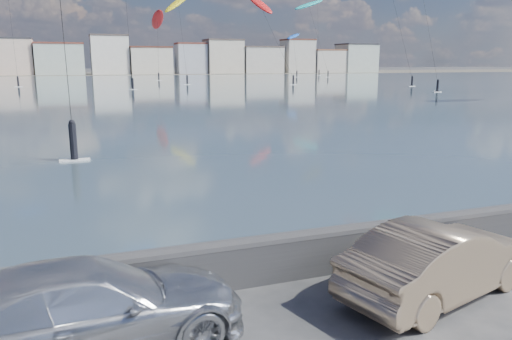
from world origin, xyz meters
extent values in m
cube|color=#39525D|center=(0.00, 91.50, 0.01)|extent=(500.00, 177.00, 0.00)
cube|color=#4C473D|center=(0.00, 200.00, 0.01)|extent=(500.00, 60.00, 0.00)
cube|color=#28282B|center=(0.00, 2.70, 0.45)|extent=(400.00, 0.35, 0.90)
cylinder|color=#28282B|center=(0.00, 2.70, 0.90)|extent=(400.00, 0.36, 0.36)
cube|color=beige|center=(-21.50, 186.00, 6.00)|extent=(14.00, 11.00, 12.00)
cube|color=#2D2D33|center=(-21.50, 186.00, 12.30)|extent=(14.28, 11.22, 0.60)
cube|color=#B7C6BC|center=(-6.00, 186.00, 5.25)|extent=(16.00, 13.00, 10.50)
cube|color=brown|center=(-6.00, 186.00, 10.80)|extent=(16.32, 13.26, 0.60)
cube|color=white|center=(11.00, 186.00, 6.75)|extent=(13.00, 10.00, 13.50)
cube|color=#4C423D|center=(11.00, 186.00, 13.80)|extent=(13.26, 10.20, 0.60)
cube|color=beige|center=(25.50, 186.00, 4.75)|extent=(15.00, 12.00, 9.50)
cube|color=#562D23|center=(25.50, 186.00, 9.80)|extent=(15.30, 12.24, 0.60)
cube|color=#B2B7C6|center=(41.00, 186.00, 5.50)|extent=(11.00, 9.00, 11.00)
cube|color=brown|center=(41.00, 186.00, 11.30)|extent=(11.22, 9.18, 0.60)
cube|color=beige|center=(54.00, 186.00, 6.25)|extent=(14.00, 11.00, 12.50)
cube|color=#4C423D|center=(54.00, 186.00, 12.80)|extent=(14.28, 11.22, 0.60)
cube|color=beige|center=(69.50, 186.00, 5.00)|extent=(16.00, 12.00, 10.00)
cube|color=#4C423D|center=(69.50, 186.00, 10.30)|extent=(16.32, 12.24, 0.60)
cube|color=beige|center=(86.00, 186.00, 6.50)|extent=(12.00, 10.00, 13.00)
cube|color=#562D23|center=(86.00, 186.00, 13.30)|extent=(12.24, 10.20, 0.60)
cube|color=beige|center=(99.50, 186.00, 4.50)|extent=(14.00, 11.00, 9.00)
cube|color=brown|center=(99.50, 186.00, 9.30)|extent=(14.28, 11.22, 0.60)
cube|color=#B7C6BC|center=(114.00, 186.00, 5.75)|extent=(15.00, 12.00, 11.50)
cube|color=#2D2D33|center=(114.00, 186.00, 11.80)|extent=(15.30, 12.24, 0.60)
imported|color=silver|center=(-2.93, 1.25, 0.76)|extent=(5.45, 2.71, 1.52)
imported|color=tan|center=(3.82, 0.93, 0.76)|extent=(4.87, 2.79, 1.52)
ellipsoid|color=#19BFBF|center=(66.22, 135.90, 21.39)|extent=(9.70, 2.92, 4.46)
cube|color=white|center=(69.92, 129.17, 0.05)|extent=(1.40, 0.42, 0.08)
cylinder|color=black|center=(69.92, 129.17, 0.95)|extent=(0.36, 0.36, 1.70)
sphere|color=black|center=(69.92, 129.17, 1.85)|extent=(0.28, 0.28, 0.28)
cylinder|color=black|center=(68.07, 132.53, 11.35)|extent=(3.75, 6.76, 20.10)
ellipsoid|color=blue|center=(65.07, 144.29, 12.50)|extent=(7.66, 7.29, 2.84)
cube|color=white|center=(61.28, 132.79, 0.05)|extent=(1.40, 0.42, 0.08)
cylinder|color=black|center=(61.28, 132.79, 0.95)|extent=(0.36, 0.36, 1.70)
sphere|color=black|center=(61.28, 132.79, 1.85)|extent=(0.28, 0.28, 0.28)
cylinder|color=black|center=(63.18, 138.54, 6.90)|extent=(3.83, 11.53, 11.22)
cube|color=white|center=(50.23, 56.85, 0.05)|extent=(1.40, 0.42, 0.08)
cylinder|color=black|center=(50.23, 56.85, 0.95)|extent=(0.36, 0.36, 1.70)
sphere|color=black|center=(50.23, 56.85, 1.85)|extent=(0.28, 0.28, 0.28)
cylinder|color=black|center=(50.44, 61.29, 12.57)|extent=(0.45, 8.90, 22.54)
ellipsoid|color=red|center=(18.99, 126.35, 15.09)|extent=(3.12, 9.70, 5.83)
cube|color=white|center=(17.59, 119.40, 0.05)|extent=(1.40, 0.42, 0.08)
cylinder|color=black|center=(17.59, 119.40, 0.95)|extent=(0.36, 0.36, 1.70)
sphere|color=black|center=(17.59, 119.40, 1.85)|extent=(0.28, 0.28, 0.28)
cylinder|color=black|center=(18.29, 122.87, 8.20)|extent=(1.43, 6.99, 13.80)
cube|color=white|center=(57.96, 73.30, 0.05)|extent=(1.40, 0.42, 0.08)
cylinder|color=black|center=(57.96, 73.30, 0.95)|extent=(0.36, 0.36, 1.70)
sphere|color=black|center=(57.96, 73.30, 1.85)|extent=(0.28, 0.28, 0.28)
cylinder|color=black|center=(56.11, 78.21, 16.23)|extent=(3.74, 9.85, 29.87)
cube|color=white|center=(-12.15, 96.80, 0.05)|extent=(1.40, 0.42, 0.08)
cylinder|color=black|center=(-12.15, 96.80, 0.95)|extent=(0.36, 0.36, 1.70)
sphere|color=black|center=(-12.15, 96.80, 1.85)|extent=(0.28, 0.28, 0.28)
cylinder|color=black|center=(-12.74, 100.99, 13.84)|extent=(1.21, 8.41, 25.09)
cube|color=white|center=(-3.01, 18.35, 0.05)|extent=(1.40, 0.42, 0.08)
cylinder|color=black|center=(-3.01, 18.35, 0.95)|extent=(0.36, 0.36, 1.70)
sphere|color=black|center=(-3.01, 18.35, 1.85)|extent=(0.28, 0.28, 0.28)
cube|color=white|center=(6.87, 80.63, 0.05)|extent=(1.40, 0.42, 0.08)
cylinder|color=black|center=(6.87, 80.63, 0.95)|extent=(0.36, 0.36, 1.70)
sphere|color=black|center=(6.87, 80.63, 1.85)|extent=(0.28, 0.28, 0.28)
ellipsoid|color=yellow|center=(21.33, 111.10, 17.84)|extent=(8.40, 5.86, 5.94)
cube|color=white|center=(19.40, 95.12, 0.05)|extent=(1.40, 0.42, 0.08)
cylinder|color=black|center=(19.40, 95.12, 0.95)|extent=(0.36, 0.36, 1.70)
sphere|color=black|center=(19.40, 95.12, 1.85)|extent=(0.28, 0.28, 0.28)
cylinder|color=black|center=(20.36, 103.11, 9.57)|extent=(1.96, 16.01, 16.56)
cube|color=white|center=(74.75, 144.46, 0.05)|extent=(1.40, 0.42, 0.08)
cylinder|color=black|center=(74.75, 144.46, 0.95)|extent=(0.36, 0.36, 1.70)
sphere|color=black|center=(74.75, 144.46, 1.85)|extent=(0.28, 0.28, 0.28)
cylinder|color=black|center=(75.60, 147.96, 18.33)|extent=(1.74, 7.03, 34.07)
ellipsoid|color=red|center=(36.14, 97.67, 16.62)|extent=(5.43, 6.50, 5.50)
cube|color=white|center=(39.44, 86.99, 0.05)|extent=(1.40, 0.42, 0.08)
cylinder|color=black|center=(39.44, 86.99, 0.95)|extent=(0.36, 0.36, 1.70)
sphere|color=black|center=(39.44, 86.99, 1.85)|extent=(0.28, 0.28, 0.28)
cylinder|color=black|center=(37.79, 92.33, 8.96)|extent=(3.33, 10.71, 15.34)
camera|label=1|loc=(-2.90, -6.66, 4.68)|focal=35.00mm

